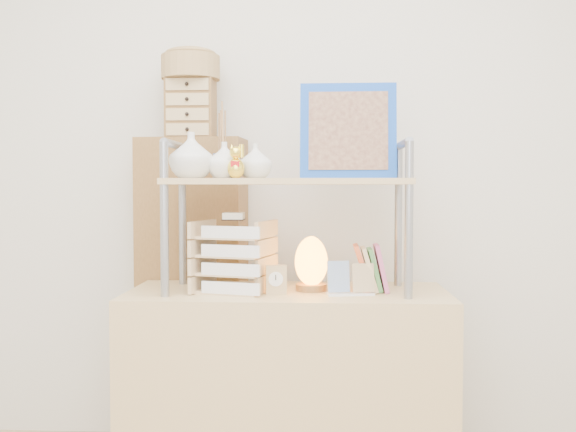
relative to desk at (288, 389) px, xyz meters
name	(u,v)px	position (x,y,z in m)	size (l,w,h in m)	color
desk	(288,389)	(0.00, 0.00, 0.00)	(1.20, 0.50, 0.75)	tan
cabinet	(193,293)	(-0.43, 0.37, 0.30)	(0.45, 0.24, 1.35)	brown
hutch	(269,173)	(-0.07, 0.01, 0.82)	(0.90, 0.34, 0.79)	gray
letter_tray	(234,260)	(-0.20, -0.03, 0.49)	(0.29, 0.28, 0.30)	tan
salt_lamp	(311,263)	(0.09, 0.01, 0.48)	(0.13, 0.13, 0.21)	brown
desk_clock	(276,280)	(-0.04, -0.08, 0.43)	(0.08, 0.04, 0.11)	tan
postcard_stand	(350,285)	(0.23, -0.08, 0.41)	(0.18, 0.08, 0.12)	white
drawer_chest	(191,109)	(-0.43, 0.35, 1.10)	(0.20, 0.16, 0.25)	brown
woven_basket	(191,68)	(-0.43, 0.35, 1.28)	(0.25, 0.25, 0.10)	olive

